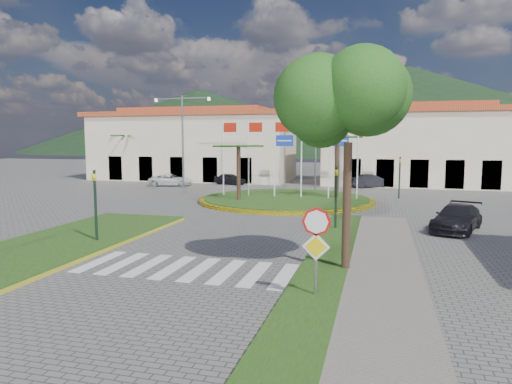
% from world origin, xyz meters
% --- Properties ---
extents(ground, '(160.00, 160.00, 0.00)m').
position_xyz_m(ground, '(0.00, 0.00, 0.00)').
color(ground, '#63615E').
rests_on(ground, ground).
extents(sidewalk_right, '(4.00, 28.00, 0.15)m').
position_xyz_m(sidewalk_right, '(6.00, 2.00, 0.07)').
color(sidewalk_right, gray).
rests_on(sidewalk_right, ground).
extents(verge_right, '(1.60, 28.00, 0.18)m').
position_xyz_m(verge_right, '(4.80, 2.00, 0.09)').
color(verge_right, '#214112').
rests_on(verge_right, ground).
extents(median_left, '(5.00, 14.00, 0.18)m').
position_xyz_m(median_left, '(-6.50, 6.00, 0.09)').
color(median_left, '#214112').
rests_on(median_left, ground).
extents(crosswalk, '(8.00, 3.00, 0.01)m').
position_xyz_m(crosswalk, '(0.00, 4.00, 0.01)').
color(crosswalk, silver).
rests_on(crosswalk, ground).
extents(roundabout_island, '(12.70, 12.70, 6.00)m').
position_xyz_m(roundabout_island, '(0.00, 22.00, 0.17)').
color(roundabout_island, yellow).
rests_on(roundabout_island, ground).
extents(stop_sign, '(0.80, 0.11, 2.65)m').
position_xyz_m(stop_sign, '(4.90, 1.96, 1.79)').
color(stop_sign, slate).
rests_on(stop_sign, ground).
extents(deciduous_tree, '(3.60, 3.60, 6.80)m').
position_xyz_m(deciduous_tree, '(5.50, 5.00, 5.18)').
color(deciduous_tree, black).
rests_on(deciduous_tree, ground).
extents(traffic_light_left, '(0.15, 0.18, 3.20)m').
position_xyz_m(traffic_light_left, '(-5.20, 6.50, 1.94)').
color(traffic_light_left, black).
rests_on(traffic_light_left, ground).
extents(traffic_light_right, '(0.15, 0.18, 3.20)m').
position_xyz_m(traffic_light_right, '(4.50, 12.00, 1.94)').
color(traffic_light_right, black).
rests_on(traffic_light_right, ground).
extents(traffic_light_far, '(0.18, 0.15, 3.20)m').
position_xyz_m(traffic_light_far, '(8.00, 26.00, 1.94)').
color(traffic_light_far, black).
rests_on(traffic_light_far, ground).
extents(direction_sign_west, '(1.60, 0.14, 5.20)m').
position_xyz_m(direction_sign_west, '(-2.00, 30.97, 3.53)').
color(direction_sign_west, slate).
rests_on(direction_sign_west, ground).
extents(direction_sign_east, '(1.60, 0.14, 5.20)m').
position_xyz_m(direction_sign_east, '(3.00, 30.97, 3.53)').
color(direction_sign_east, slate).
rests_on(direction_sign_east, ground).
extents(street_lamp_centre, '(4.80, 0.16, 8.00)m').
position_xyz_m(street_lamp_centre, '(1.00, 30.00, 4.50)').
color(street_lamp_centre, slate).
rests_on(street_lamp_centre, ground).
extents(street_lamp_west, '(4.80, 0.16, 8.00)m').
position_xyz_m(street_lamp_west, '(-9.00, 24.00, 4.50)').
color(street_lamp_west, slate).
rests_on(street_lamp_west, ground).
extents(building_left, '(23.32, 9.54, 8.05)m').
position_xyz_m(building_left, '(-14.00, 38.00, 3.90)').
color(building_left, beige).
rests_on(building_left, ground).
extents(building_right, '(19.08, 9.54, 8.05)m').
position_xyz_m(building_right, '(10.00, 38.00, 3.90)').
color(building_right, beige).
rests_on(building_right, ground).
extents(hill_far_west, '(140.00, 140.00, 22.00)m').
position_xyz_m(hill_far_west, '(-55.00, 140.00, 11.00)').
color(hill_far_west, black).
rests_on(hill_far_west, ground).
extents(hill_far_mid, '(180.00, 180.00, 30.00)m').
position_xyz_m(hill_far_mid, '(15.00, 160.00, 15.00)').
color(hill_far_mid, black).
rests_on(hill_far_mid, ground).
extents(hill_near_back, '(110.00, 110.00, 16.00)m').
position_xyz_m(hill_near_back, '(-10.00, 130.00, 8.00)').
color(hill_near_back, black).
rests_on(hill_near_back, ground).
extents(white_van, '(4.56, 3.02, 1.16)m').
position_xyz_m(white_van, '(-13.09, 30.12, 0.58)').
color(white_van, silver).
rests_on(white_van, ground).
extents(car_dark_a, '(3.58, 2.18, 1.14)m').
position_xyz_m(car_dark_a, '(-8.00, 33.03, 0.57)').
color(car_dark_a, black).
rests_on(car_dark_a, ground).
extents(car_dark_b, '(4.09, 2.82, 1.28)m').
position_xyz_m(car_dark_b, '(5.73, 33.70, 0.64)').
color(car_dark_b, black).
rests_on(car_dark_b, ground).
extents(car_side_right, '(3.22, 4.81, 1.29)m').
position_xyz_m(car_side_right, '(10.28, 13.68, 0.65)').
color(car_side_right, black).
rests_on(car_side_right, ground).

